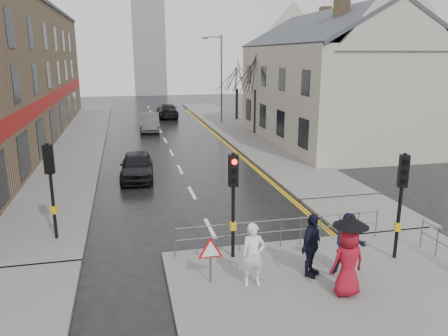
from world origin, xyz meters
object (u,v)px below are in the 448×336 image
pedestrian_with_umbrella (349,254)px  pedestrian_a (253,255)px  pedestrian_b (349,245)px  car_parked (137,166)px  car_mid (150,122)px  pedestrian_d (311,245)px

pedestrian_with_umbrella → pedestrian_a: bearing=155.5°
pedestrian_a → pedestrian_b: bearing=2.1°
car_parked → car_mid: car_mid is taller
pedestrian_with_umbrella → pedestrian_d: pedestrian_with_umbrella is taller
pedestrian_a → pedestrian_d: bearing=9.4°
pedestrian_with_umbrella → car_parked: bearing=110.9°
car_parked → pedestrian_with_umbrella: bearing=-65.8°
pedestrian_b → pedestrian_d: 1.08m
car_parked → car_mid: bearing=87.3°
pedestrian_with_umbrella → car_parked: (-5.07, 13.27, -0.60)m
pedestrian_with_umbrella → car_mid: pedestrian_with_umbrella is taller
car_mid → pedestrian_d: bearing=-80.3°
pedestrian_b → car_mid: 27.62m
pedestrian_b → car_mid: size_ratio=0.41×
pedestrian_d → car_parked: pedestrian_d is taller
pedestrian_a → car_mid: bearing=96.8°
pedestrian_a → car_parked: pedestrian_a is taller
pedestrian_b → car_parked: 13.56m
pedestrian_with_umbrella → car_parked: size_ratio=0.54×
pedestrian_a → pedestrian_b: (2.83, -0.11, 0.05)m
pedestrian_d → car_mid: size_ratio=0.41×
pedestrian_a → car_parked: (-2.78, 12.23, -0.33)m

